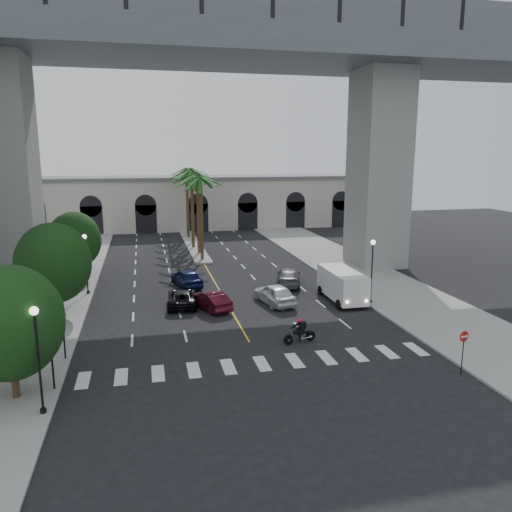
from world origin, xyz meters
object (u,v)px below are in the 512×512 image
Objects in this scene: car_b at (211,300)px; do_not_enter_sign at (464,343)px; lamp_post_left_far at (86,259)px; lamp_post_right at (372,266)px; car_c at (182,298)px; car_a at (275,294)px; car_e at (187,278)px; lamp_post_left_near at (38,351)px; pedestrian_b at (32,324)px; cargo_van at (342,284)px; motorcycle_rider at (301,332)px; traffic_signal_far at (62,320)px; traffic_signal_near at (51,346)px; car_d at (289,277)px.

car_b is 19.20m from do_not_enter_sign.
lamp_post_left_far and lamp_post_right have the same top height.
car_a is at bearing 176.39° from car_c.
car_e is (8.65, 1.01, -2.38)m from lamp_post_left_far.
car_a reaches higher than car_b.
lamp_post_left_near reaches higher than car_c.
pedestrian_b is at bearing 144.56° from do_not_enter_sign.
lamp_post_left_near is at bearing 56.08° from car_e.
lamp_post_left_far is at bearing -33.57° from car_a.
cargo_van is (12.23, -7.63, 0.61)m from car_e.
pedestrian_b is (-11.21, -11.00, 0.15)m from car_e.
do_not_enter_sign is (7.29, -6.55, 1.09)m from motorcycle_rider.
traffic_signal_far reaches higher than do_not_enter_sign.
lamp_post_left_far reaches higher than car_a.
traffic_signal_near is (0.10, -18.50, -0.71)m from lamp_post_left_far.
car_b is at bearing 87.05° from car_e.
cargo_van is at bearing 177.84° from car_c.
traffic_signal_far is 1.43× the size of do_not_enter_sign.
lamp_post_right is 15.56m from car_c.
lamp_post_left_near is 3.21× the size of pedestrian_b.
car_c is at bearing 168.74° from lamp_post_right.
traffic_signal_near is at bearing 30.87° from car_b.
car_d is 9.51m from car_e.
traffic_signal_far is at bearing -30.48° from pedestrian_b.
pedestrian_b is at bearing -171.48° from cargo_van.
car_a is at bearing 39.37° from traffic_signal_near.
do_not_enter_sign is (3.88, -20.78, 1.07)m from car_d.
car_c is (-6.87, 9.83, -0.08)m from motorcycle_rider.
lamp_post_left_far is 3.21× the size of pedestrian_b.
car_c is at bearing -53.74° from car_b.
cargo_van is (20.78, 7.88, -1.06)m from traffic_signal_far.
pedestrian_b is at bearing 103.10° from lamp_post_left_near.
motorcycle_rider is 0.46× the size of car_a.
cargo_van is at bearing 20.77° from traffic_signal_far.
car_e is at bearing 7.09° from car_d.
car_b is at bearing 173.10° from lamp_post_right.
cargo_van reaches higher than car_e.
pedestrian_b is (-10.31, -4.98, 0.31)m from car_c.
lamp_post_left_far is 1.47× the size of traffic_signal_far.
lamp_post_right is 9.14m from car_d.
car_e is (8.65, 22.01, -2.38)m from lamp_post_left_near.
lamp_post_left_far reaches higher than pedestrian_b.
lamp_post_right is 23.62m from traffic_signal_far.
motorcycle_rider is 1.37× the size of pedestrian_b.
traffic_signal_far is 14.62m from motorcycle_rider.
pedestrian_b is (-2.56, -9.99, -2.24)m from lamp_post_left_far.
pedestrian_b is (-2.56, 11.01, -2.24)m from lamp_post_left_near.
traffic_signal_near is at bearing -90.00° from traffic_signal_far.
car_b is 0.83× the size of car_d.
lamp_post_left_near reaches higher than pedestrian_b.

